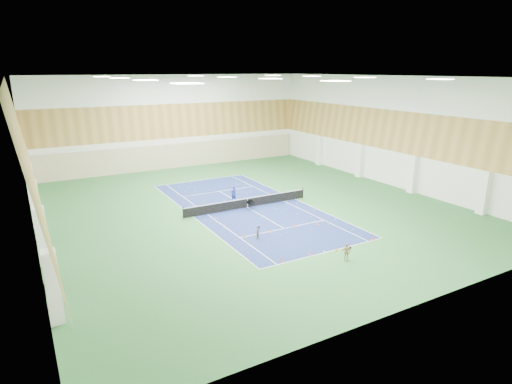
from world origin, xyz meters
TOP-DOWN VIEW (x-y plane):
  - ground at (0.00, 0.00)m, footprint 40.00×40.00m
  - room_shell at (0.00, 0.00)m, footprint 36.00×40.00m
  - wood_cladding at (0.00, 0.00)m, footprint 36.00×40.00m
  - ceiling_light_grid at (0.00, 0.00)m, footprint 21.40×25.40m
  - court_surface at (0.00, 0.00)m, footprint 10.97×23.77m
  - tennis_balls_scatter at (0.00, 0.00)m, footprint 10.57×22.77m
  - tennis_net at (0.00, 0.00)m, footprint 12.80×0.10m
  - back_curtain at (0.00, 19.75)m, footprint 35.40×0.16m
  - door_left_a at (-17.92, -8.00)m, footprint 0.08×1.80m
  - door_left_b at (-17.92, 0.00)m, footprint 0.08×1.80m
  - coach at (-0.33, 2.29)m, footprint 0.64×0.47m
  - child_court at (-2.83, -7.17)m, footprint 0.66×0.63m
  - child_apron at (0.38, -13.61)m, footprint 0.80×0.53m
  - ball_cart at (-0.09, -0.76)m, footprint 0.60×0.60m
  - cone_svc_a at (-3.75, -6.50)m, footprint 0.22×0.22m
  - cone_svc_b at (-1.43, -6.60)m, footprint 0.20×0.20m
  - cone_svc_c at (1.02, -6.35)m, footprint 0.20×0.20m
  - cone_svc_d at (2.99, -6.98)m, footprint 0.21×0.21m
  - cone_base_a at (-3.57, -11.55)m, footprint 0.20×0.20m
  - cone_base_b at (-1.24, -11.60)m, footprint 0.20×0.20m
  - cone_base_c at (0.83, -12.06)m, footprint 0.18×0.18m
  - cone_base_d at (4.54, -11.79)m, footprint 0.23×0.23m

SIDE VIEW (x-z plane):
  - ground at x=0.00m, z-range 0.00..0.00m
  - court_surface at x=0.00m, z-range 0.00..0.01m
  - tennis_balls_scatter at x=0.00m, z-range 0.01..0.08m
  - cone_base_c at x=0.83m, z-range 0.00..0.20m
  - cone_base_b at x=-1.24m, z-range 0.00..0.22m
  - cone_svc_c at x=1.02m, z-range 0.00..0.22m
  - cone_svc_b at x=-1.43m, z-range 0.00..0.22m
  - cone_base_a at x=-3.57m, z-range 0.00..0.22m
  - cone_svc_d at x=2.99m, z-range 0.00..0.23m
  - cone_svc_a at x=-3.75m, z-range 0.00..0.24m
  - cone_base_d at x=4.54m, z-range 0.00..0.25m
  - ball_cart at x=-0.09m, z-range 0.00..0.90m
  - child_court at x=-2.83m, z-range 0.00..1.07m
  - tennis_net at x=0.00m, z-range 0.00..1.10m
  - child_apron at x=0.38m, z-range 0.00..1.26m
  - coach at x=-0.33m, z-range 0.00..1.60m
  - door_left_a at x=-17.92m, z-range 0.00..2.20m
  - door_left_b at x=-17.92m, z-range 0.00..2.20m
  - back_curtain at x=0.00m, z-range 0.00..3.20m
  - room_shell at x=0.00m, z-range 0.00..12.00m
  - wood_cladding at x=0.00m, z-range 4.00..12.00m
  - ceiling_light_grid at x=0.00m, z-range 11.89..11.95m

